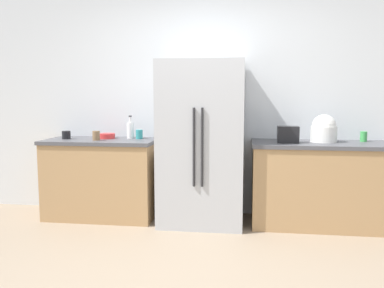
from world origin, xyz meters
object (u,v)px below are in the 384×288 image
at_px(rice_cooker, 324,130).
at_px(cup_d, 364,137).
at_px(bowl_a, 107,136).
at_px(toaster, 288,135).
at_px(refrigerator, 202,143).
at_px(cup_a, 139,134).
at_px(bottle_a, 130,130).
at_px(cup_b, 96,136).
at_px(cup_c, 66,135).

bearing_deg(rice_cooker, cup_d, 11.84).
bearing_deg(rice_cooker, bowl_a, 179.45).
xyz_separation_m(toaster, cup_d, (0.81, 0.22, -0.03)).
bearing_deg(rice_cooker, refrigerator, -174.83).
height_order(cup_a, cup_d, cup_d).
relative_size(rice_cooker, cup_d, 2.69).
relative_size(refrigerator, bottle_a, 6.63).
bearing_deg(toaster, rice_cooker, 18.59).
bearing_deg(cup_a, refrigerator, -11.72).
distance_m(bottle_a, cup_a, 0.13).
xyz_separation_m(cup_b, cup_c, (-0.39, 0.09, -0.01)).
bearing_deg(cup_d, rice_cooker, -168.16).
bearing_deg(cup_b, refrigerator, 3.33).
xyz_separation_m(toaster, cup_a, (-1.63, 0.17, -0.03)).
relative_size(refrigerator, cup_d, 16.07).
xyz_separation_m(rice_cooker, cup_a, (-2.01, 0.04, -0.08)).
height_order(cup_c, cup_d, cup_d).
relative_size(refrigerator, rice_cooker, 5.97).
relative_size(toaster, rice_cooker, 0.74).
distance_m(toaster, cup_b, 2.06).
relative_size(rice_cooker, bottle_a, 1.11).
relative_size(cup_b, bowl_a, 0.55).
distance_m(cup_b, cup_c, 0.40).
distance_m(rice_cooker, cup_c, 2.83).
distance_m(refrigerator, rice_cooker, 1.29).
bearing_deg(cup_c, rice_cooker, 1.82).
relative_size(toaster, bottle_a, 0.83).
height_order(refrigerator, bowl_a, refrigerator).
height_order(cup_a, bowl_a, cup_a).
bearing_deg(cup_d, cup_a, -178.76).
bearing_deg(cup_b, cup_a, 27.40).
distance_m(bottle_a, cup_d, 2.55).
xyz_separation_m(cup_a, bowl_a, (-0.38, -0.01, -0.02)).
bearing_deg(refrigerator, rice_cooker, 5.17).
bearing_deg(rice_cooker, bottle_a, 177.97).
height_order(rice_cooker, cup_d, rice_cooker).
height_order(toaster, rice_cooker, rice_cooker).
xyz_separation_m(refrigerator, rice_cooker, (1.28, 0.12, 0.15)).
bearing_deg(cup_a, cup_c, -171.15).
distance_m(toaster, cup_c, 2.45).
relative_size(bottle_a, cup_a, 2.55).
height_order(cup_a, cup_c, cup_a).
height_order(bottle_a, cup_c, bottle_a).
xyz_separation_m(toaster, rice_cooker, (0.38, 0.13, 0.04)).
bearing_deg(rice_cooker, cup_c, -178.18).
height_order(rice_cooker, cup_c, rice_cooker).
relative_size(refrigerator, toaster, 8.04).
distance_m(bottle_a, bowl_a, 0.28).
relative_size(rice_cooker, bowl_a, 1.55).
xyz_separation_m(toaster, cup_b, (-2.06, -0.05, -0.03)).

